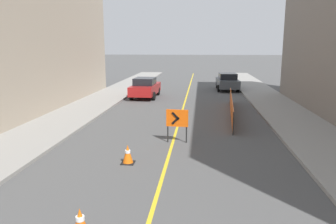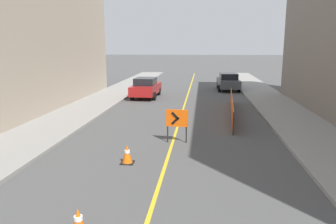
{
  "view_description": "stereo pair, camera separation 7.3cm",
  "coord_description": "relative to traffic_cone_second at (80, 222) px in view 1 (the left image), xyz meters",
  "views": [
    {
      "loc": [
        1.16,
        0.65,
        4.08
      ],
      "look_at": [
        -0.37,
        15.71,
        1.0
      ],
      "focal_mm": 35.0,
      "sensor_mm": 36.0,
      "label": 1
    },
    {
      "loc": [
        1.23,
        0.65,
        4.08
      ],
      "look_at": [
        -0.37,
        15.71,
        1.0
      ],
      "focal_mm": 35.0,
      "sensor_mm": 36.0,
      "label": 2
    }
  ],
  "objects": [
    {
      "name": "lane_stripe",
      "position": [
        1.4,
        17.95,
        -0.31
      ],
      "size": [
        0.12,
        49.72,
        0.01
      ],
      "color": "gold",
      "rests_on": "ground_plane"
    },
    {
      "name": "sidewalk_left",
      "position": [
        -4.89,
        17.95,
        -0.25
      ],
      "size": [
        3.18,
        49.72,
        0.14
      ],
      "color": "gray",
      "rests_on": "ground_plane"
    },
    {
      "name": "sidewalk_right",
      "position": [
        7.68,
        17.95,
        -0.25
      ],
      "size": [
        3.18,
        49.72,
        0.14
      ],
      "color": "gray",
      "rests_on": "ground_plane"
    },
    {
      "name": "traffic_cone_second",
      "position": [
        0.0,
        0.0,
        0.0
      ],
      "size": [
        0.47,
        0.47,
        0.64
      ],
      "color": "black",
      "rests_on": "ground_plane"
    },
    {
      "name": "traffic_cone_third",
      "position": [
        0.04,
        4.52,
        0.02
      ],
      "size": [
        0.46,
        0.46,
        0.67
      ],
      "color": "black",
      "rests_on": "ground_plane"
    },
    {
      "name": "arrow_barricade_primary",
      "position": [
        1.58,
        7.23,
        0.68
      ],
      "size": [
        0.94,
        0.14,
        1.43
      ],
      "rotation": [
        0.0,
        0.0,
        -0.09
      ],
      "color": "#EF560C",
      "rests_on": "ground_plane"
    },
    {
      "name": "safety_mesh_fence",
      "position": [
        4.38,
        13.08,
        0.24
      ],
      "size": [
        0.66,
        9.0,
        1.1
      ],
      "rotation": [
        0.0,
        0.0,
        1.5
      ],
      "color": "#EF560C",
      "rests_on": "ground_plane"
    },
    {
      "name": "parked_car_curb_near",
      "position": [
        -1.86,
        19.31,
        0.48
      ],
      "size": [
        1.96,
        4.36,
        1.59
      ],
      "rotation": [
        0.0,
        0.0,
        -0.04
      ],
      "color": "maroon",
      "rests_on": "ground_plane"
    },
    {
      "name": "parked_car_curb_mid",
      "position": [
        4.99,
        24.46,
        0.48
      ],
      "size": [
        1.99,
        4.37,
        1.59
      ],
      "rotation": [
        0.0,
        0.0,
        0.04
      ],
      "color": "#474C51",
      "rests_on": "ground_plane"
    }
  ]
}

